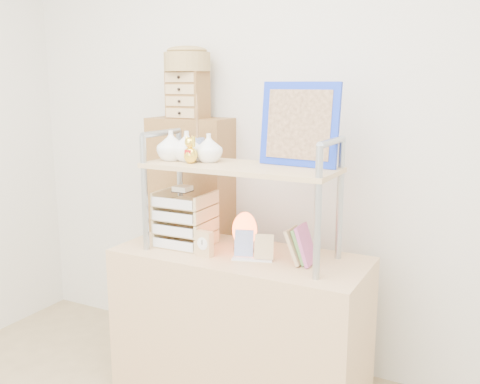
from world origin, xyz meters
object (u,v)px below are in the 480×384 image
(cabinet, at_px, (192,236))
(salt_lamp, at_px, (245,231))
(desk, at_px, (240,327))
(letter_tray, at_px, (184,222))

(cabinet, xyz_separation_m, salt_lamp, (0.50, -0.32, 0.17))
(salt_lamp, bearing_deg, desk, -87.34)
(cabinet, distance_m, salt_lamp, 0.61)
(desk, height_order, cabinet, cabinet)
(desk, height_order, letter_tray, letter_tray)
(salt_lamp, bearing_deg, letter_tray, -168.55)
(letter_tray, relative_size, salt_lamp, 1.59)
(desk, distance_m, cabinet, 0.69)
(desk, bearing_deg, letter_tray, -178.63)
(cabinet, height_order, letter_tray, cabinet)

